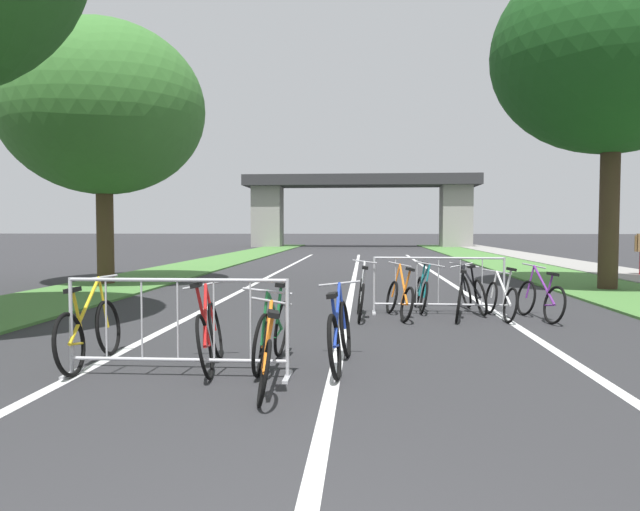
# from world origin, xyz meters

# --- Properties ---
(grass_verge_left) EXTENTS (2.87, 55.54, 0.05)m
(grass_verge_left) POSITION_xyz_m (-6.46, 22.72, 0.03)
(grass_verge_left) COLOR #477A38
(grass_verge_left) RESTS_ON ground
(grass_verge_right) EXTENTS (2.87, 55.54, 0.05)m
(grass_verge_right) POSITION_xyz_m (6.46, 22.72, 0.03)
(grass_verge_right) COLOR #477A38
(grass_verge_right) RESTS_ON ground
(sidewalk_path_right) EXTENTS (2.36, 55.54, 0.08)m
(sidewalk_path_right) POSITION_xyz_m (9.07, 22.72, 0.04)
(sidewalk_path_right) COLOR gray
(sidewalk_path_right) RESTS_ON ground
(lane_stripe_center) EXTENTS (0.14, 32.13, 0.01)m
(lane_stripe_center) POSITION_xyz_m (0.00, 16.07, 0.00)
(lane_stripe_center) COLOR silver
(lane_stripe_center) RESTS_ON ground
(lane_stripe_right_lane) EXTENTS (0.14, 32.13, 0.01)m
(lane_stripe_right_lane) POSITION_xyz_m (2.76, 16.07, 0.00)
(lane_stripe_right_lane) COLOR silver
(lane_stripe_right_lane) RESTS_ON ground
(lane_stripe_left_lane) EXTENTS (0.14, 32.13, 0.01)m
(lane_stripe_left_lane) POSITION_xyz_m (-2.76, 16.07, 0.00)
(lane_stripe_left_lane) COLOR silver
(lane_stripe_left_lane) RESTS_ON ground
(overpass_bridge) EXTENTS (19.00, 3.82, 5.85)m
(overpass_bridge) POSITION_xyz_m (0.00, 45.90, 4.03)
(overpass_bridge) COLOR #2D2D30
(overpass_bridge) RESTS_ON ground
(tree_left_oak_near) EXTENTS (5.50, 5.50, 7.17)m
(tree_left_oak_near) POSITION_xyz_m (-6.82, 13.84, 4.82)
(tree_left_oak_near) COLOR #4C3823
(tree_left_oak_near) RESTS_ON ground
(tree_right_maple_mid) EXTENTS (5.90, 5.90, 8.44)m
(tree_right_maple_mid) POSITION_xyz_m (6.43, 13.40, 5.92)
(tree_right_maple_mid) COLOR #3D2D1E
(tree_right_maple_mid) RESTS_ON ground
(crowd_barrier_nearest) EXTENTS (2.40, 0.46, 1.05)m
(crowd_barrier_nearest) POSITION_xyz_m (-1.65, 4.35, 0.52)
(crowd_barrier_nearest) COLOR #ADADB2
(crowd_barrier_nearest) RESTS_ON ground
(crowd_barrier_second) EXTENTS (2.40, 0.46, 1.05)m
(crowd_barrier_second) POSITION_xyz_m (1.67, 9.03, 0.52)
(crowd_barrier_second) COLOR #ADADB2
(crowd_barrier_second) RESTS_ON ground
(bicycle_black_0) EXTENTS (0.63, 1.69, 0.95)m
(bicycle_black_0) POSITION_xyz_m (1.98, 8.60, 0.36)
(bicycle_black_0) COLOR black
(bicycle_black_0) RESTS_ON ground
(bicycle_orange_1) EXTENTS (0.50, 1.66, 0.97)m
(bicycle_orange_1) POSITION_xyz_m (0.94, 8.54, 0.35)
(bicycle_orange_1) COLOR black
(bicycle_orange_1) RESTS_ON ground
(bicycle_purple_2) EXTENTS (0.49, 1.60, 0.96)m
(bicycle_purple_2) POSITION_xyz_m (3.33, 8.51, 0.36)
(bicycle_purple_2) COLOR black
(bicycle_purple_2) RESTS_ON ground
(bicycle_red_3) EXTENTS (0.63, 1.66, 1.00)m
(bicycle_red_3) POSITION_xyz_m (-1.41, 4.71, 0.39)
(bicycle_red_3) COLOR black
(bicycle_red_3) RESTS_ON ground
(bicycle_white_4) EXTENTS (0.55, 1.65, 0.91)m
(bicycle_white_4) POSITION_xyz_m (2.69, 8.62, 0.35)
(bicycle_white_4) COLOR black
(bicycle_white_4) RESTS_ON ground
(bicycle_teal_5) EXTENTS (0.54, 1.65, 0.98)m
(bicycle_teal_5) POSITION_xyz_m (1.40, 9.50, 0.36)
(bicycle_teal_5) COLOR black
(bicycle_teal_5) RESTS_ON ground
(bicycle_blue_6) EXTENTS (0.51, 1.79, 0.95)m
(bicycle_blue_6) POSITION_xyz_m (0.04, 4.87, 0.38)
(bicycle_blue_6) COLOR black
(bicycle_blue_6) RESTS_ON ground
(bicycle_silver_7) EXTENTS (0.45, 1.71, 1.00)m
(bicycle_silver_7) POSITION_xyz_m (0.26, 8.48, 0.37)
(bicycle_silver_7) COLOR black
(bicycle_silver_7) RESTS_ON ground
(bicycle_green_8) EXTENTS (0.54, 1.69, 0.95)m
(bicycle_green_8) POSITION_xyz_m (-0.73, 4.89, 0.38)
(bicycle_green_8) COLOR black
(bicycle_green_8) RESTS_ON ground
(bicycle_yellow_9) EXTENTS (0.47, 1.75, 1.01)m
(bicycle_yellow_9) POSITION_xyz_m (-2.83, 4.77, 0.38)
(bicycle_yellow_9) COLOR black
(bicycle_yellow_9) RESTS_ON ground
(bicycle_black_10) EXTENTS (0.51, 1.75, 0.91)m
(bicycle_black_10) POSITION_xyz_m (2.34, 9.38, 0.37)
(bicycle_black_10) COLOR black
(bicycle_black_10) RESTS_ON ground
(bicycle_orange_11) EXTENTS (0.45, 1.67, 0.86)m
(bicycle_orange_11) POSITION_xyz_m (-0.65, 3.91, 0.35)
(bicycle_orange_11) COLOR black
(bicycle_orange_11) RESTS_ON ground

